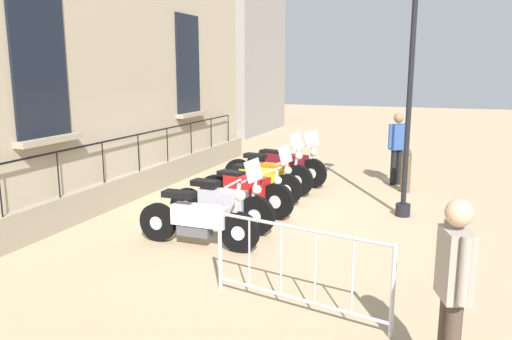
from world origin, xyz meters
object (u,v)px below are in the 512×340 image
at_px(motorcycle_red, 245,191).
at_px(motorcycle_white, 198,221).
at_px(lamppost, 413,37).
at_px(crowd_barrier, 298,266).
at_px(bollard, 406,170).
at_px(motorcycle_maroon, 286,165).
at_px(pedestrian_walking, 397,144).
at_px(motorcycle_yellow, 260,181).
at_px(motorcycle_silver, 222,205).
at_px(pedestrian_standing, 453,284).
at_px(motorcycle_orange, 268,173).

bearing_deg(motorcycle_red, motorcycle_white, -90.90).
bearing_deg(motorcycle_white, motorcycle_red, 89.10).
xyz_separation_m(lamppost, crowd_barrier, (-0.87, -4.50, -2.81)).
distance_m(lamppost, bollard, 3.51).
distance_m(motorcycle_maroon, pedestrian_walking, 2.76).
distance_m(motorcycle_yellow, motorcycle_maroon, 1.87).
xyz_separation_m(motorcycle_white, lamppost, (2.96, 2.90, 2.96)).
height_order(motorcycle_silver, motorcycle_maroon, motorcycle_maroon).
height_order(motorcycle_maroon, pedestrian_standing, pedestrian_standing).
bearing_deg(crowd_barrier, lamppost, 79.05).
relative_size(lamppost, pedestrian_walking, 2.79).
relative_size(motorcycle_maroon, pedestrian_walking, 1.26).
xyz_separation_m(motorcycle_maroon, pedestrian_walking, (2.58, 0.84, 0.53)).
height_order(lamppost, pedestrian_walking, lamppost).
bearing_deg(motorcycle_maroon, motorcycle_white, -90.05).
xyz_separation_m(motorcycle_orange, motorcycle_maroon, (0.12, 0.99, 0.02)).
bearing_deg(motorcycle_white, motorcycle_yellow, 90.13).
xyz_separation_m(motorcycle_yellow, motorcycle_maroon, (0.01, 1.87, 0.02)).
distance_m(bollard, pedestrian_standing, 7.57).
height_order(motorcycle_yellow, crowd_barrier, motorcycle_yellow).
xyz_separation_m(motorcycle_yellow, crowd_barrier, (2.10, -4.54, 0.11)).
distance_m(motorcycle_silver, motorcycle_maroon, 3.89).
distance_m(motorcycle_white, pedestrian_standing, 4.56).
bearing_deg(motorcycle_yellow, motorcycle_red, -87.71).
distance_m(lamppost, pedestrian_standing, 6.01).
height_order(motorcycle_white, crowd_barrier, motorcycle_white).
bearing_deg(motorcycle_silver, motorcycle_orange, 92.44).
bearing_deg(pedestrian_walking, lamppost, -82.16).
height_order(motorcycle_orange, crowd_barrier, motorcycle_orange).
bearing_deg(motorcycle_yellow, motorcycle_maroon, 89.68).
distance_m(motorcycle_orange, pedestrian_standing, 7.47).
relative_size(motorcycle_yellow, pedestrian_walking, 1.10).
bearing_deg(motorcycle_yellow, lamppost, -0.78).
bearing_deg(pedestrian_walking, motorcycle_red, -124.88).
bearing_deg(motorcycle_orange, motorcycle_white, -88.31).
relative_size(motorcycle_red, motorcycle_yellow, 1.09).
relative_size(motorcycle_white, crowd_barrier, 0.94).
bearing_deg(motorcycle_silver, bollard, 54.75).
relative_size(bollard, pedestrian_standing, 0.59).
relative_size(motorcycle_red, pedestrian_standing, 1.21).
bearing_deg(crowd_barrier, motorcycle_white, 142.55).
xyz_separation_m(lamppost, pedestrian_walking, (-0.38, 2.75, -2.37)).
bearing_deg(bollard, pedestrian_walking, 111.20).
xyz_separation_m(crowd_barrier, pedestrian_standing, (1.64, -0.97, 0.43)).
distance_m(motorcycle_silver, motorcycle_red, 1.08).
bearing_deg(pedestrian_walking, crowd_barrier, -93.87).
bearing_deg(crowd_barrier, motorcycle_orange, 112.14).
bearing_deg(motorcycle_maroon, motorcycle_orange, -96.70).
xyz_separation_m(bollard, pedestrian_walking, (-0.28, 0.71, 0.49)).
relative_size(motorcycle_silver, motorcycle_yellow, 1.06).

